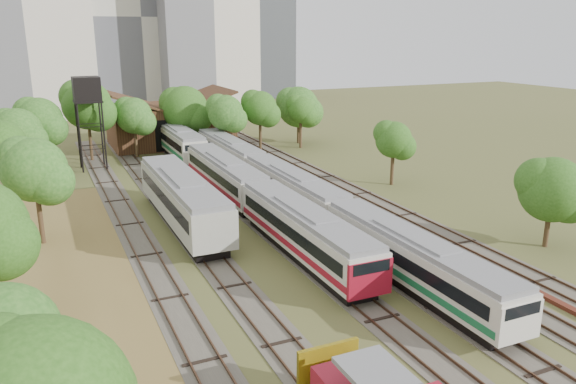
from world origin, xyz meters
name	(u,v)px	position (x,y,z in m)	size (l,w,h in m)	color
ground	(450,340)	(0.00, 0.00, 0.00)	(240.00, 240.00, 0.00)	#475123
dry_grass_patch	(64,340)	(-18.00, 8.00, 0.02)	(14.00, 60.00, 0.04)	brown
tracks	(259,207)	(-0.67, 25.00, 0.04)	(24.60, 80.00, 0.19)	#4C473D
railcar_red_set	(258,199)	(-2.00, 21.67, 1.87)	(2.86, 34.58, 3.53)	black
railcar_green_set	(293,190)	(2.00, 23.46, 1.75)	(2.69, 52.08, 3.32)	black
railcar_rear	(179,142)	(-2.00, 48.92, 1.95)	(2.98, 16.08, 3.68)	black
old_grey_coach	(182,199)	(-8.00, 23.06, 2.22)	(3.29, 18.00, 4.08)	black
water_tower	(87,92)	(-12.53, 46.73, 8.80)	(3.02, 3.02, 10.44)	black
rail_pile_near	(475,262)	(8.00, 7.06, 0.16)	(0.65, 9.77, 0.33)	#5A2619
maintenance_shed	(170,123)	(-1.00, 57.98, 2.91)	(16.45, 11.55, 7.58)	#3A2315
tree_band_left	(12,198)	(-19.89, 16.59, 5.49)	(7.70, 54.51, 8.39)	#382616
tree_band_far	(179,110)	(-1.42, 50.45, 5.71)	(38.79, 11.34, 9.73)	#382616
tree_band_right	(425,149)	(14.84, 21.88, 4.61)	(4.69, 44.74, 7.00)	#382616
tower_centre	(133,18)	(2.00, 100.00, 18.00)	(20.00, 18.00, 36.00)	#B9B6A8
tower_far_right	(263,38)	(34.00, 110.00, 14.00)	(12.00, 12.00, 28.00)	#3C4043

